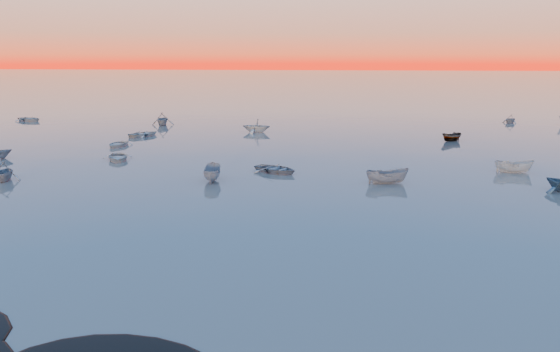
# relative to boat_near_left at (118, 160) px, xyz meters

# --- Properties ---
(ground) EXTENTS (600.00, 600.00, 0.00)m
(ground) POSITION_rel_boat_near_left_xyz_m (20.29, 62.71, 0.00)
(ground) COLOR slate
(ground) RESTS_ON ground
(moored_fleet) EXTENTS (124.00, 58.00, 1.20)m
(moored_fleet) POSITION_rel_boat_near_left_xyz_m (20.29, 15.71, 0.00)
(moored_fleet) COLOR silver
(moored_fleet) RESTS_ON ground
(boat_near_left) EXTENTS (4.65, 3.32, 1.07)m
(boat_near_left) POSITION_rel_boat_near_left_xyz_m (0.00, 0.00, 0.00)
(boat_near_left) COLOR silver
(boat_near_left) RESTS_ON ground
(boat_near_center) EXTENTS (1.72, 3.67, 1.24)m
(boat_near_center) POSITION_rel_boat_near_left_xyz_m (40.03, -1.73, 0.00)
(boat_near_center) COLOR silver
(boat_near_center) RESTS_ON ground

